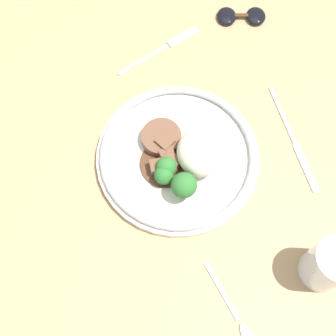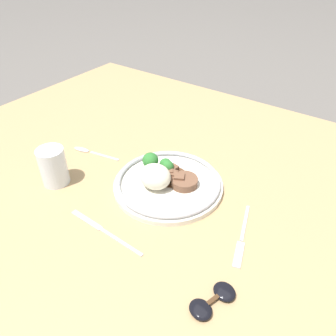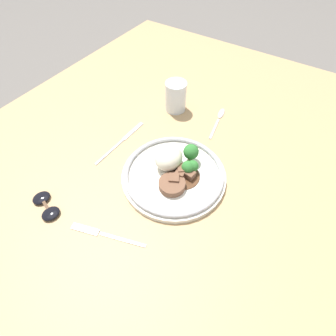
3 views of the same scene
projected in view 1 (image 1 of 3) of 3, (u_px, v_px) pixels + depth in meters
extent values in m
plane|color=#5B5651|center=(190.00, 167.00, 0.83)|extent=(8.00, 8.00, 0.00)
cube|color=tan|center=(191.00, 163.00, 0.82)|extent=(1.54, 1.25, 0.03)
cylinder|color=silver|center=(178.00, 158.00, 0.80)|extent=(0.28, 0.28, 0.01)
torus|color=#B2B2B7|center=(178.00, 155.00, 0.78)|extent=(0.26, 0.26, 0.01)
ellipsoid|color=beige|center=(199.00, 154.00, 0.76)|extent=(0.08, 0.07, 0.06)
cylinder|color=brown|center=(161.00, 138.00, 0.79)|extent=(0.07, 0.07, 0.02)
cylinder|color=#51331E|center=(165.00, 162.00, 0.78)|extent=(0.09, 0.09, 0.00)
cube|color=brown|center=(167.00, 158.00, 0.78)|extent=(0.03, 0.03, 0.02)
cube|color=brown|center=(165.00, 143.00, 0.79)|extent=(0.03, 0.03, 0.03)
cube|color=brown|center=(171.00, 164.00, 0.77)|extent=(0.04, 0.04, 0.03)
cube|color=brown|center=(168.00, 157.00, 0.78)|extent=(0.03, 0.03, 0.02)
cube|color=brown|center=(157.00, 167.00, 0.77)|extent=(0.03, 0.03, 0.02)
cube|color=brown|center=(169.00, 168.00, 0.77)|extent=(0.02, 0.02, 0.02)
cylinder|color=#5B8E47|center=(184.00, 191.00, 0.76)|extent=(0.01, 0.01, 0.02)
sphere|color=#2D702D|center=(184.00, 185.00, 0.73)|extent=(0.04, 0.04, 0.04)
cylinder|color=#5B8E47|center=(166.00, 171.00, 0.77)|extent=(0.01, 0.01, 0.01)
sphere|color=#2D702D|center=(166.00, 167.00, 0.76)|extent=(0.03, 0.03, 0.03)
cylinder|color=#5B8E47|center=(164.00, 179.00, 0.77)|extent=(0.01, 0.01, 0.01)
sphere|color=#2D702D|center=(164.00, 175.00, 0.75)|extent=(0.03, 0.03, 0.03)
cylinder|color=orange|center=(327.00, 266.00, 0.70)|extent=(0.06, 0.06, 0.07)
cylinder|color=silver|center=(329.00, 265.00, 0.68)|extent=(0.07, 0.07, 0.10)
cube|color=#B7B7BC|center=(143.00, 60.00, 0.88)|extent=(0.04, 0.11, 0.00)
cube|color=#B7B7BC|center=(183.00, 37.00, 0.90)|extent=(0.03, 0.07, 0.00)
cube|color=#B7B7BC|center=(283.00, 116.00, 0.83)|extent=(0.12, 0.01, 0.00)
cube|color=#B7B7BC|center=(306.00, 168.00, 0.80)|extent=(0.09, 0.01, 0.00)
cube|color=#B7B7BC|center=(222.00, 291.00, 0.72)|extent=(0.10, 0.02, 0.00)
ellipsoid|color=black|center=(227.00, 16.00, 0.91)|extent=(0.05, 0.05, 0.01)
ellipsoid|color=black|center=(256.00, 16.00, 0.91)|extent=(0.05, 0.05, 0.01)
cube|color=#472D19|center=(241.00, 15.00, 0.91)|extent=(0.02, 0.03, 0.00)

